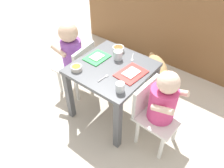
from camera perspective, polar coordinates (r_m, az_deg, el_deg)
The scene contains 14 objects.
ground_plane at distance 1.93m, azimuth 0.00°, elevation -6.91°, with size 7.00×7.00×0.00m, color beige.
kitchen_cabinet_back at distance 2.45m, azimuth 16.56°, elevation 15.63°, with size 2.12×0.36×0.88m, color brown.
dining_table at distance 1.66m, azimuth 0.00°, elevation 1.97°, with size 0.53×0.54×0.47m.
seated_child_left at distance 1.89m, azimuth -10.09°, elevation 8.18°, with size 0.31×0.31×0.67m.
seated_child_right at distance 1.46m, azimuth 12.47°, elevation -4.57°, with size 0.29×0.29×0.65m.
dog at distance 2.07m, azimuth 11.69°, elevation 3.48°, with size 0.40×0.38×0.31m.
food_tray_left at distance 1.69m, azimuth -3.87°, elevation 6.80°, with size 0.14×0.18×0.02m.
food_tray_right at distance 1.54m, azimuth 4.92°, elevation 2.72°, with size 0.17×0.22×0.02m.
water_cup_left at distance 1.67m, azimuth 1.54°, elevation 7.32°, with size 0.07×0.07×0.07m.
water_cup_right at distance 1.39m, azimuth 2.07°, elevation -0.95°, with size 0.06×0.06×0.06m.
cereal_bowl_left_side at distance 1.58m, azimuth -9.09°, elevation 4.08°, with size 0.08×0.08×0.03m.
veggie_bowl_far at distance 1.76m, azimuth 1.64°, elevation 8.95°, with size 0.09×0.09×0.04m.
spoon_by_left_tray at distance 1.50m, azimuth -2.00°, elevation 1.67°, with size 0.02×0.10×0.01m.
spoon_by_right_tray at distance 1.70m, azimuth 5.26°, elevation 6.67°, with size 0.06×0.09×0.01m.
Camera 1 is at (0.80, -1.01, 1.43)m, focal length 35.73 mm.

